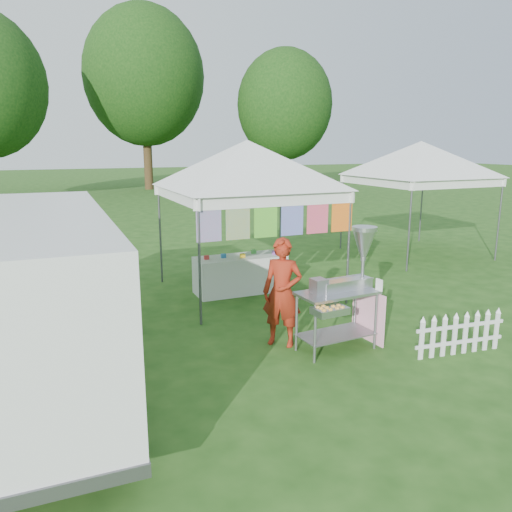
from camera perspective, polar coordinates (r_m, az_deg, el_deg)
name	(u,v)px	position (r m, az deg, el deg)	size (l,w,h in m)	color
ground	(343,358)	(7.20, 9.92, -11.43)	(120.00, 120.00, 0.00)	#224A15
canopy_main	(247,140)	(9.68, -1.02, 13.07)	(4.24, 4.24, 3.45)	#59595E
canopy_right	(421,141)	(13.92, 18.38, 12.33)	(4.24, 4.24, 3.45)	#59595E
tree_mid	(144,76)	(34.38, -12.67, 19.40)	(7.60, 7.60, 11.52)	#352113
tree_right	(285,105)	(30.76, 3.29, 16.84)	(5.60, 5.60, 8.42)	#352113
donut_cart	(349,279)	(7.23, 10.55, -2.61)	(1.26, 0.95, 1.77)	gray
vendor	(282,292)	(7.30, 3.02, -4.18)	(0.59, 0.39, 1.61)	maroon
cargo_van	(17,296)	(6.56, -25.66, -4.14)	(2.17, 5.23, 2.16)	silver
picket_fence	(460,335)	(7.68, 22.28, -8.35)	(1.43, 0.18, 0.56)	silver
display_table	(240,274)	(10.02, -1.80, -2.09)	(1.80, 0.70, 0.74)	white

